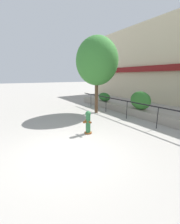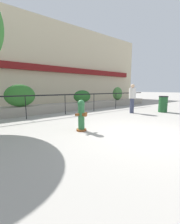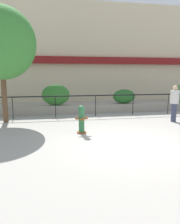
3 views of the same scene
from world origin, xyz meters
name	(u,v)px [view 2 (image 2 of 3)]	position (x,y,z in m)	size (l,w,h in m)	color
ground_plane	(141,134)	(0.00, 0.00, 0.00)	(120.00, 120.00, 0.00)	#9E9991
building_facade	(25,60)	(0.00, 11.98, 3.99)	(30.00, 1.36, 8.00)	beige
planter_wall_low	(57,108)	(0.00, 6.00, 0.25)	(18.00, 0.70, 0.50)	gray
fence_railing_segment	(65,97)	(0.00, 4.90, 1.02)	(15.00, 0.05, 1.15)	black
hedge_bush_1	(20,96)	(-2.08, 6.00, 1.09)	(1.58, 0.68, 1.18)	#2D6B28
hedge_bush_2	(82,96)	(1.99, 6.00, 0.93)	(1.38, 0.70, 0.85)	#235B23
hedge_bush_3	(117,94)	(5.72, 6.00, 1.05)	(0.91, 0.70, 1.10)	#427538
fire_hydrant	(81,115)	(-1.26, 1.55, 0.55)	(0.48, 0.43, 1.08)	brown
pedestrian	(132,97)	(3.38, 2.82, 0.99)	(0.51, 0.51, 1.73)	#383D56
trash_bin	(163,104)	(5.20, 1.82, 0.51)	(0.55, 0.55, 1.01)	#1E5128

